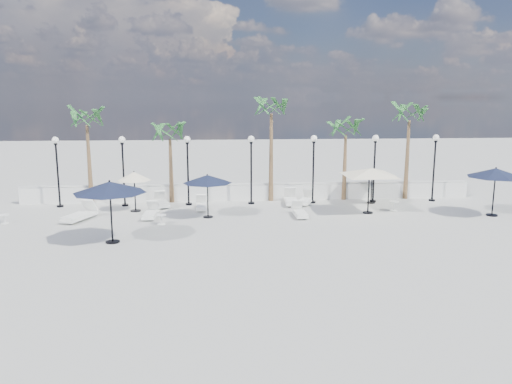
{
  "coord_description": "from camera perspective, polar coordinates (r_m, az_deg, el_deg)",
  "views": [
    {
      "loc": [
        -1.84,
        -20.92,
        5.9
      ],
      "look_at": [
        -0.06,
        2.17,
        1.5
      ],
      "focal_mm": 35.0,
      "sensor_mm": 36.0,
      "label": 1
    }
  ],
  "objects": [
    {
      "name": "side_table_1",
      "position": [
        23.92,
        -10.81,
        -3.01
      ],
      "size": [
        0.49,
        0.49,
        0.47
      ],
      "color": "white",
      "rests_on": "ground"
    },
    {
      "name": "side_table_0",
      "position": [
        26.55,
        -26.81,
        -2.68
      ],
      "size": [
        0.45,
        0.45,
        0.43
      ],
      "color": "white",
      "rests_on": "ground"
    },
    {
      "name": "side_table_2",
      "position": [
        27.29,
        15.47,
        -1.45
      ],
      "size": [
        0.53,
        0.53,
        0.52
      ],
      "color": "white",
      "rests_on": "ground"
    },
    {
      "name": "lamppost_3",
      "position": [
        27.69,
        -0.56,
        3.69
      ],
      "size": [
        0.36,
        0.36,
        3.84
      ],
      "color": "black",
      "rests_on": "ground"
    },
    {
      "name": "lounger_1",
      "position": [
        25.78,
        -19.51,
        -2.48
      ],
      "size": [
        1.43,
        2.27,
        0.81
      ],
      "rotation": [
        0.0,
        0.0,
        -0.37
      ],
      "color": "white",
      "rests_on": "ground"
    },
    {
      "name": "palm_0",
      "position": [
        29.15,
        -18.78,
        7.5
      ],
      "size": [
        2.6,
        2.6,
        5.5
      ],
      "color": "brown",
      "rests_on": "ground"
    },
    {
      "name": "parasol_navy_right",
      "position": [
        27.65,
        25.71,
        1.97
      ],
      "size": [
        2.78,
        2.78,
        2.49
      ],
      "color": "black",
      "rests_on": "ground"
    },
    {
      "name": "ground",
      "position": [
        21.82,
        0.6,
        -4.94
      ],
      "size": [
        100.0,
        100.0,
        0.0
      ],
      "primitive_type": "plane",
      "color": "#A3A39E",
      "rests_on": "ground"
    },
    {
      "name": "parasol_navy_left",
      "position": [
        21.04,
        -16.38,
        0.49
      ],
      "size": [
        2.97,
        2.97,
        2.62
      ],
      "color": "black",
      "rests_on": "ground"
    },
    {
      "name": "lamppost_2",
      "position": [
        27.68,
        -7.82,
        3.58
      ],
      "size": [
        0.36,
        0.36,
        3.84
      ],
      "color": "black",
      "rests_on": "ground"
    },
    {
      "name": "lounger_5",
      "position": [
        25.17,
        5.01,
        -2.32
      ],
      "size": [
        0.64,
        1.8,
        0.67
      ],
      "rotation": [
        0.0,
        0.0,
        0.03
      ],
      "color": "white",
      "rests_on": "ground"
    },
    {
      "name": "lounger_3",
      "position": [
        27.9,
        -10.71,
        -1.15
      ],
      "size": [
        1.1,
        1.96,
        0.7
      ],
      "rotation": [
        0.0,
        0.0,
        0.28
      ],
      "color": "white",
      "rests_on": "ground"
    },
    {
      "name": "balustrade",
      "position": [
        29.0,
        -0.68,
        -0.04
      ],
      "size": [
        26.0,
        0.3,
        1.01
      ],
      "color": "silver",
      "rests_on": "ground"
    },
    {
      "name": "lamppost_5",
      "position": [
        29.01,
        13.4,
        3.72
      ],
      "size": [
        0.36,
        0.36,
        3.84
      ],
      "color": "black",
      "rests_on": "ground"
    },
    {
      "name": "palm_2",
      "position": [
        28.4,
        1.77,
        9.17
      ],
      "size": [
        2.6,
        2.6,
        6.1
      ],
      "color": "brown",
      "rests_on": "ground"
    },
    {
      "name": "parasol_cream_sq_a",
      "position": [
        26.09,
        12.86,
        2.56
      ],
      "size": [
        5.07,
        5.07,
        2.49
      ],
      "color": "black",
      "rests_on": "ground"
    },
    {
      "name": "parasol_navy_mid",
      "position": [
        24.7,
        -5.58,
        1.46
      ],
      "size": [
        2.45,
        2.45,
        2.2
      ],
      "color": "black",
      "rests_on": "ground"
    },
    {
      "name": "parasol_cream_small",
      "position": [
        26.71,
        -13.75,
        1.7
      ],
      "size": [
        1.75,
        1.75,
        2.15
      ],
      "color": "black",
      "rests_on": "ground"
    },
    {
      "name": "palm_4",
      "position": [
        30.33,
        17.13,
        8.07
      ],
      "size": [
        2.6,
        2.6,
        5.7
      ],
      "color": "brown",
      "rests_on": "ground"
    },
    {
      "name": "lamppost_0",
      "position": [
        28.96,
        -21.8,
        3.23
      ],
      "size": [
        0.36,
        0.36,
        3.84
      ],
      "color": "black",
      "rests_on": "ground"
    },
    {
      "name": "lounger_6",
      "position": [
        28.02,
        4.01,
        -0.88
      ],
      "size": [
        0.81,
        2.1,
        0.77
      ],
      "rotation": [
        0.0,
        0.0,
        -0.07
      ],
      "color": "white",
      "rests_on": "ground"
    },
    {
      "name": "lounger_4",
      "position": [
        28.15,
        5.68,
        -0.92
      ],
      "size": [
        1.24,
        1.9,
        0.68
      ],
      "rotation": [
        0.0,
        0.0,
        -0.4
      ],
      "color": "white",
      "rests_on": "ground"
    },
    {
      "name": "lounger_0",
      "position": [
        25.38,
        -11.96,
        -2.39
      ],
      "size": [
        0.69,
        1.85,
        0.68
      ],
      "rotation": [
        0.0,
        0.0,
        -0.05
      ],
      "color": "white",
      "rests_on": "ground"
    },
    {
      "name": "lamppost_6",
      "position": [
        30.26,
        19.74,
        3.66
      ],
      "size": [
        0.36,
        0.36,
        3.84
      ],
      "color": "black",
      "rests_on": "ground"
    },
    {
      "name": "lamppost_1",
      "position": [
        28.11,
        -14.97,
        3.43
      ],
      "size": [
        0.36,
        0.36,
        3.84
      ],
      "color": "black",
      "rests_on": "ground"
    },
    {
      "name": "lamppost_4",
      "position": [
        28.14,
        6.59,
        3.73
      ],
      "size": [
        0.36,
        0.36,
        3.84
      ],
      "color": "black",
      "rests_on": "ground"
    },
    {
      "name": "palm_3",
      "position": [
        29.23,
        10.23,
        6.76
      ],
      "size": [
        2.6,
        2.6,
        4.9
      ],
      "color": "brown",
      "rests_on": "ground"
    },
    {
      "name": "parasol_cream_sq_b",
      "position": [
        28.73,
        13.16,
        2.64
      ],
      "size": [
        4.28,
        4.28,
        2.15
      ],
      "color": "black",
      "rests_on": "ground"
    },
    {
      "name": "palm_1",
      "position": [
        28.43,
        -9.81,
        6.27
      ],
      "size": [
        2.6,
        2.6,
        4.7
      ],
      "color": "brown",
      "rests_on": "ground"
    },
    {
      "name": "lounger_2",
      "position": [
        26.84,
        -6.27,
        -1.54
      ],
      "size": [
        0.61,
        1.74,
        0.65
      ],
      "rotation": [
        0.0,
        0.0,
        0.03
      ],
      "color": "white",
      "rests_on": "ground"
    }
  ]
}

